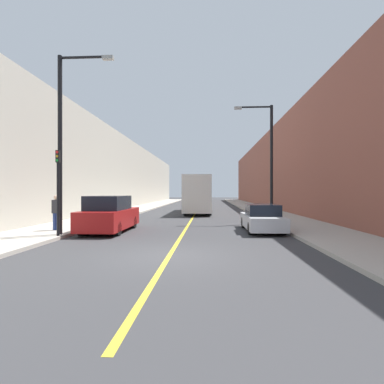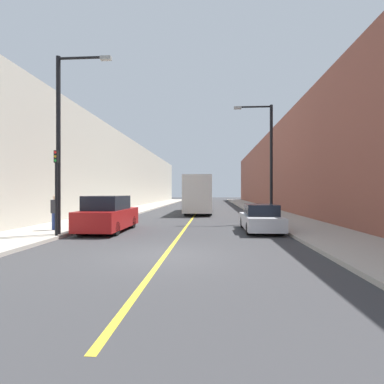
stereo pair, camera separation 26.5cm
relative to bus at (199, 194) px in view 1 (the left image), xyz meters
name	(u,v)px [view 1 (the left image)]	position (x,y,z in m)	size (l,w,h in m)	color
ground_plane	(169,256)	(-0.30, -20.03, -1.89)	(200.00, 200.00, 0.00)	#38383A
sidewalk_left	(147,207)	(-7.27, 9.97, -1.81)	(3.55, 72.00, 0.15)	#B2AA9E
sidewalk_right	(252,207)	(6.68, 9.97, -1.81)	(3.55, 72.00, 0.15)	#B2AA9E
building_row_left	(119,175)	(-11.05, 9.97, 2.52)	(4.00, 72.00, 8.81)	#B7B2A3
building_row_right	(281,171)	(10.45, 9.97, 2.97)	(4.00, 72.00, 9.72)	brown
road_center_line	(199,207)	(-0.30, 9.97, -1.88)	(0.16, 72.00, 0.01)	gold
bus	(199,194)	(0.00, 0.00, 0.00)	(2.48, 10.48, 3.55)	silver
parked_suv_left	(109,215)	(-4.21, -14.33, -1.01)	(1.97, 4.84, 1.89)	maroon
car_right_near	(262,219)	(3.82, -13.67, -1.23)	(1.80, 4.57, 1.44)	silver
street_lamp_left	(64,133)	(-5.59, -16.45, 2.89)	(2.59, 0.24, 8.17)	black
street_lamp_right	(268,155)	(4.99, -9.44, 2.68)	(2.59, 0.24, 7.76)	black
traffic_light	(58,189)	(-5.70, -16.83, 0.35)	(0.16, 0.18, 3.80)	black
pedestrian	(56,212)	(-6.75, -14.97, -0.81)	(0.39, 0.25, 1.79)	navy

